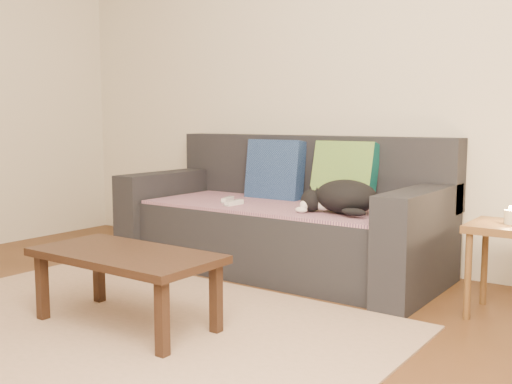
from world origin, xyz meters
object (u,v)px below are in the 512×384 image
Objects in this scene: wii_remote_a at (234,203)px; side_table at (509,241)px; wii_remote_b at (228,200)px; sofa at (283,222)px; coffee_table at (125,261)px; cat at (343,197)px.

wii_remote_a is 1.64m from side_table.
sofa is at bearing -78.41° from wii_remote_b.
sofa is 0.39m from wii_remote_b.
wii_remote_a is 0.16× the size of coffee_table.
side_table is 0.51× the size of coffee_table.
side_table is at bearing -107.61° from wii_remote_b.
side_table is (1.63, 0.10, -0.07)m from wii_remote_a.
wii_remote_a is at bearing -176.56° from side_table.
side_table is (0.91, 0.01, -0.15)m from cat.
side_table is 1.87m from coffee_table.
sofa is 4.48× the size of side_table.
sofa is 2.29× the size of coffee_table.
sofa is 1.45m from side_table.
sofa is at bearing -32.85° from wii_remote_a.
sofa is 0.36m from wii_remote_a.
wii_remote_a is (-0.19, -0.27, 0.15)m from sofa.
sofa is 0.60m from cat.
coffee_table is (-0.51, -1.19, -0.21)m from cat.
sofa is 14.00× the size of wii_remote_b.
side_table is (1.44, -0.18, 0.08)m from sofa.
wii_remote_b is 0.32× the size of side_table.
cat is 0.53× the size of coffee_table.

